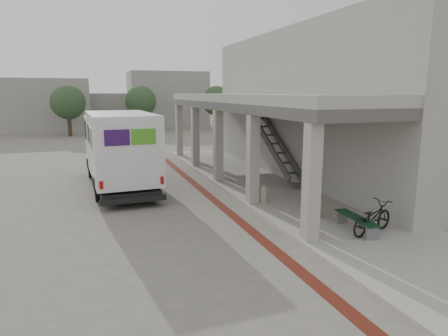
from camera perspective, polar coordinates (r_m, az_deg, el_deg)
name	(u,v)px	position (r m, az deg, el deg)	size (l,w,h in m)	color
ground	(201,215)	(13.67, -3.31, -6.71)	(120.00, 120.00, 0.00)	#615E53
bike_lane_stripe	(212,198)	(15.78, -1.79, -4.29)	(0.35, 40.00, 0.01)	#4F190F
sidewalk	(305,203)	(15.17, 11.43, -4.90)	(4.40, 28.00, 0.12)	gray
transit_building	(311,107)	(19.96, 12.31, 8.51)	(7.60, 17.00, 7.00)	gray
distant_backdrop	(91,105)	(48.47, -18.45, 8.55)	(28.00, 10.00, 6.50)	gray
tree_left	(68,102)	(40.60, -21.39, 8.73)	(3.20, 3.20, 4.80)	#38281C
tree_mid	(141,101)	(42.92, -11.81, 9.30)	(3.20, 3.20, 4.80)	#38281C
tree_right	(217,101)	(43.71, -1.04, 9.54)	(3.20, 3.20, 4.80)	#38281C
fedex_truck	(119,148)	(17.85, -14.80, 2.82)	(2.72, 7.78, 3.28)	black
bench	(356,221)	(12.30, 18.38, -7.20)	(0.50, 1.81, 0.42)	slate
bollard_near	(262,193)	(14.88, 5.51, -3.52)	(0.43, 0.43, 0.64)	tan
bollard_far	(316,206)	(13.34, 13.00, -5.33)	(0.46, 0.46, 0.69)	gray
utility_cabinet	(309,178)	(16.70, 12.05, -1.37)	(0.48, 0.65, 1.08)	gray
bicycle_black	(372,218)	(12.21, 20.41, -6.66)	(0.62, 1.77, 0.93)	black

